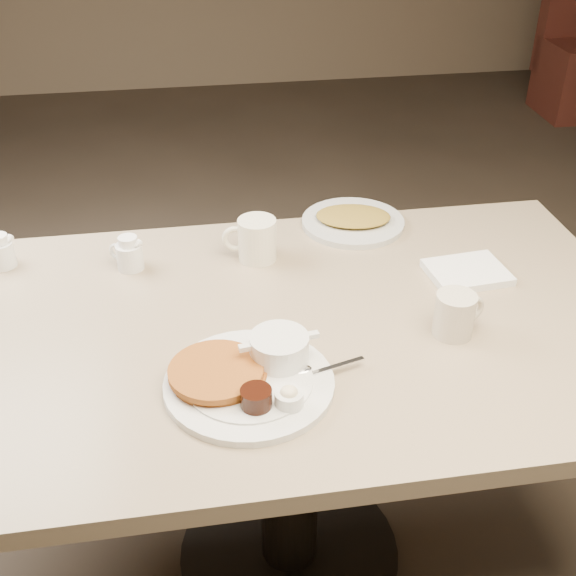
{
  "coord_description": "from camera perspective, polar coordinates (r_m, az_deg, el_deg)",
  "views": [
    {
      "loc": [
        -0.2,
        -1.19,
        1.61
      ],
      "look_at": [
        0.0,
        0.02,
        0.82
      ],
      "focal_mm": 45.29,
      "sensor_mm": 36.0,
      "label": 1
    }
  ],
  "objects": [
    {
      "name": "diner_table",
      "position": [
        1.59,
        0.12,
        -7.67
      ],
      "size": [
        1.5,
        0.9,
        0.75
      ],
      "color": "tan",
      "rests_on": "ground"
    },
    {
      "name": "main_plate",
      "position": [
        1.32,
        -2.94,
        -6.7
      ],
      "size": [
        0.39,
        0.35,
        0.07
      ],
      "color": "white",
      "rests_on": "diner_table"
    },
    {
      "name": "coffee_mug_near",
      "position": [
        1.46,
        13.02,
        -1.98
      ],
      "size": [
        0.12,
        0.1,
        0.09
      ],
      "color": "beige",
      "rests_on": "diner_table"
    },
    {
      "name": "creamer_left",
      "position": [
        1.77,
        -21.61,
        2.63
      ],
      "size": [
        0.09,
        0.07,
        0.08
      ],
      "color": "white",
      "rests_on": "diner_table"
    },
    {
      "name": "hash_plate",
      "position": [
        1.84,
        5.13,
        5.32
      ],
      "size": [
        0.31,
        0.31,
        0.04
      ],
      "color": "#BCBCB8",
      "rests_on": "diner_table"
    },
    {
      "name": "napkin",
      "position": [
        1.67,
        13.88,
        1.2
      ],
      "size": [
        0.18,
        0.15,
        0.02
      ],
      "color": "white",
      "rests_on": "diner_table"
    },
    {
      "name": "creamer_right",
      "position": [
        1.68,
        -12.37,
        2.62
      ],
      "size": [
        0.08,
        0.06,
        0.08
      ],
      "color": "white",
      "rests_on": "diner_table"
    },
    {
      "name": "coffee_mug_far",
      "position": [
        1.67,
        -2.55,
        3.83
      ],
      "size": [
        0.13,
        0.11,
        0.1
      ],
      "color": "white",
      "rests_on": "diner_table"
    }
  ]
}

